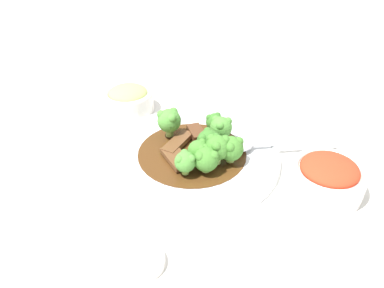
# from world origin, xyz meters

# --- Properties ---
(ground_plane) EXTENTS (4.00, 4.00, 0.00)m
(ground_plane) POSITION_xyz_m (0.00, 0.00, 0.00)
(ground_plane) COLOR white
(main_plate) EXTENTS (0.32, 0.32, 0.02)m
(main_plate) POSITION_xyz_m (0.00, 0.00, 0.01)
(main_plate) COLOR white
(main_plate) RESTS_ON ground_plane
(beef_strip_0) EXTENTS (0.08, 0.06, 0.01)m
(beef_strip_0) POSITION_xyz_m (0.02, 0.02, 0.02)
(beef_strip_0) COLOR brown
(beef_strip_0) RESTS_ON main_plate
(beef_strip_1) EXTENTS (0.05, 0.04, 0.01)m
(beef_strip_1) POSITION_xyz_m (0.05, -0.01, 0.03)
(beef_strip_1) COLOR #56331E
(beef_strip_1) RESTS_ON main_plate
(beef_strip_2) EXTENTS (0.08, 0.06, 0.01)m
(beef_strip_2) POSITION_xyz_m (-0.02, 0.03, 0.02)
(beef_strip_2) COLOR brown
(beef_strip_2) RESTS_ON main_plate
(broccoli_floret_0) EXTENTS (0.04, 0.04, 0.04)m
(broccoli_floret_0) POSITION_xyz_m (-0.06, 0.02, 0.04)
(broccoli_floret_0) COLOR #7FA84C
(broccoli_floret_0) RESTS_ON main_plate
(broccoli_floret_1) EXTENTS (0.04, 0.04, 0.05)m
(broccoli_floret_1) POSITION_xyz_m (-0.04, -0.06, 0.05)
(broccoli_floret_1) COLOR #8EB756
(broccoli_floret_1) RESTS_ON main_plate
(broccoli_floret_2) EXTENTS (0.04, 0.04, 0.05)m
(broccoli_floret_2) POSITION_xyz_m (-0.04, -0.01, 0.05)
(broccoli_floret_2) COLOR #7FA84C
(broccoli_floret_2) RESTS_ON main_plate
(broccoli_floret_3) EXTENTS (0.04, 0.04, 0.05)m
(broccoli_floret_3) POSITION_xyz_m (-0.01, -0.03, 0.04)
(broccoli_floret_3) COLOR #8EB756
(broccoli_floret_3) RESTS_ON main_plate
(broccoli_floret_4) EXTENTS (0.04, 0.04, 0.05)m
(broccoli_floret_4) POSITION_xyz_m (0.03, -0.06, 0.05)
(broccoli_floret_4) COLOR #7FA84C
(broccoli_floret_4) RESTS_ON main_plate
(broccoli_floret_5) EXTENTS (0.05, 0.05, 0.06)m
(broccoli_floret_5) POSITION_xyz_m (0.05, 0.04, 0.05)
(broccoli_floret_5) COLOR #8EB756
(broccoli_floret_5) RESTS_ON main_plate
(broccoli_floret_6) EXTENTS (0.04, 0.04, 0.05)m
(broccoli_floret_6) POSITION_xyz_m (-0.06, -0.02, 0.04)
(broccoli_floret_6) COLOR #8EB756
(broccoli_floret_6) RESTS_ON main_plate
(broccoli_floret_7) EXTENTS (0.04, 0.04, 0.05)m
(broccoli_floret_7) POSITION_xyz_m (-0.04, -0.04, 0.05)
(broccoli_floret_7) COLOR #8EB756
(broccoli_floret_7) RESTS_ON main_plate
(broccoli_floret_8) EXTENTS (0.03, 0.03, 0.04)m
(broccoli_floret_8) POSITION_xyz_m (0.05, -0.05, 0.05)
(broccoli_floret_8) COLOR #7FA84C
(broccoli_floret_8) RESTS_ON main_plate
(serving_spoon) EXTENTS (0.05, 0.22, 0.01)m
(serving_spoon) POSITION_xyz_m (0.00, -0.10, 0.03)
(serving_spoon) COLOR #B7B7BC
(serving_spoon) RESTS_ON main_plate
(side_bowl_kimchi) EXTENTS (0.12, 0.12, 0.06)m
(side_bowl_kimchi) POSITION_xyz_m (-0.11, -0.21, 0.03)
(side_bowl_kimchi) COLOR white
(side_bowl_kimchi) RESTS_ON ground_plane
(side_bowl_appetizer) EXTENTS (0.11, 0.11, 0.06)m
(side_bowl_appetizer) POSITION_xyz_m (0.20, 0.12, 0.03)
(side_bowl_appetizer) COLOR white
(side_bowl_appetizer) RESTS_ON ground_plane
(sauce_dish) EXTENTS (0.06, 0.06, 0.01)m
(sauce_dish) POSITION_xyz_m (-0.22, 0.09, 0.01)
(sauce_dish) COLOR white
(sauce_dish) RESTS_ON ground_plane
(paper_napkin) EXTENTS (0.11, 0.11, 0.01)m
(paper_napkin) POSITION_xyz_m (-0.08, 0.23, 0.00)
(paper_napkin) COLOR silver
(paper_napkin) RESTS_ON ground_plane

